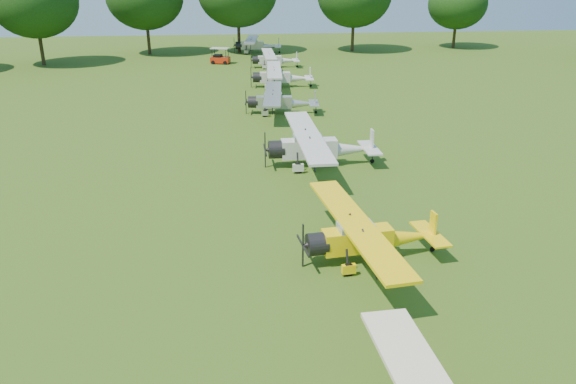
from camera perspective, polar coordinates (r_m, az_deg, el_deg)
The scene contains 9 objects.
ground at distance 28.64m, azimuth 3.02°, elevation -1.85°, with size 160.00×160.00×0.00m, color #335214.
tree_belt at distance 27.42m, azimuth 10.92°, elevation 14.21°, with size 137.36×130.27×14.52m.
aircraft_2 at distance 23.70m, azimuth 8.11°, elevation -4.37°, with size 6.17×9.81×1.93m.
aircraft_3 at distance 34.70m, azimuth 3.03°, elevation 4.78°, with size 7.12×11.30×2.24m.
aircraft_4 at distance 47.51m, azimuth -0.86°, elevation 9.31°, with size 6.22×9.90×1.94m.
aircraft_5 at distance 58.41m, azimuth -0.84°, elevation 11.75°, with size 6.46×10.30×2.02m.
aircraft_6 at distance 70.23m, azimuth -1.50°, elevation 13.41°, with size 5.95×9.45×1.87m.
aircraft_7 at distance 82.53m, azimuth -3.28°, elevation 14.77°, with size 6.81×10.82×2.12m.
golf_cart at distance 73.65m, azimuth -6.93°, elevation 13.32°, with size 2.60×1.99×1.97m.
Camera 1 is at (-4.44, -25.82, 11.56)m, focal length 35.00 mm.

